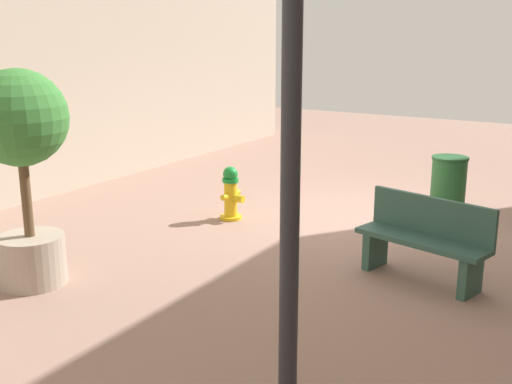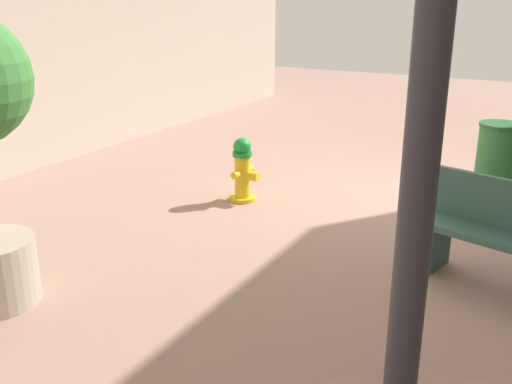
# 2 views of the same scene
# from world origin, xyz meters

# --- Properties ---
(ground_plane) EXTENTS (23.40, 23.40, 0.00)m
(ground_plane) POSITION_xyz_m (0.00, 0.00, 0.00)
(ground_plane) COLOR #9E7A6B
(fire_hydrant) EXTENTS (0.40, 0.42, 0.81)m
(fire_hydrant) POSITION_xyz_m (1.66, 1.05, 0.40)
(fire_hydrant) COLOR gold
(fire_hydrant) RESTS_ON ground_plane
(bench_near) EXTENTS (1.59, 0.79, 0.95)m
(bench_near) POSITION_xyz_m (-1.53, 1.89, 0.49)
(bench_near) COLOR #33594C
(bench_near) RESTS_ON ground_plane
(street_lamp) EXTENTS (0.36, 0.36, 3.84)m
(street_lamp) POSITION_xyz_m (-1.43, 4.98, 2.39)
(street_lamp) COLOR #2D2D33
(street_lamp) RESTS_ON ground_plane
(trash_bin) EXTENTS (0.56, 0.56, 0.89)m
(trash_bin) POSITION_xyz_m (-1.04, -1.01, 0.45)
(trash_bin) COLOR #266633
(trash_bin) RESTS_ON ground_plane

